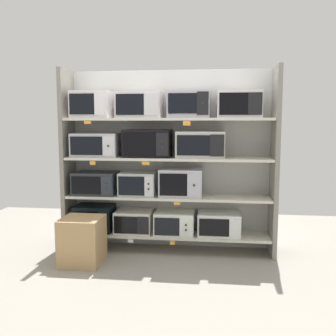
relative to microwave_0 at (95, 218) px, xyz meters
name	(u,v)px	position (x,y,z in m)	size (l,w,h in m)	color
ground	(156,286)	(0.91, -1.00, -0.38)	(6.40, 6.00, 0.02)	gray
back_panel	(170,159)	(0.91, 0.23, 0.71)	(2.60, 0.04, 2.17)	#B2B2AD
upright_left	(68,160)	(-0.32, 0.00, 0.71)	(0.05, 0.42, 2.17)	gray
upright_right	(275,163)	(2.14, 0.00, 0.71)	(0.05, 0.42, 2.17)	gray
shelf_0	(168,234)	(0.91, 0.00, -0.17)	(2.40, 0.42, 0.03)	beige
microwave_0	(95,218)	(0.00, 0.00, 0.00)	(0.46, 0.35, 0.31)	black
microwave_1	(134,221)	(0.49, 0.00, -0.03)	(0.44, 0.38, 0.26)	silver
microwave_2	(175,222)	(0.99, 0.00, -0.02)	(0.46, 0.44, 0.27)	silver
microwave_3	(219,224)	(1.52, 0.00, -0.02)	(0.50, 0.37, 0.26)	silver
price_tag_0	(91,240)	(0.02, -0.21, -0.21)	(0.06, 0.00, 0.05)	beige
price_tag_1	(131,241)	(0.49, -0.21, -0.21)	(0.07, 0.00, 0.04)	white
price_tag_2	(172,243)	(0.99, -0.21, -0.21)	(0.06, 0.00, 0.04)	orange
shelf_1	(168,197)	(0.91, 0.00, 0.29)	(2.40, 0.42, 0.03)	beige
microwave_4	(96,183)	(0.03, 0.00, 0.44)	(0.51, 0.40, 0.27)	#272C35
microwave_5	(138,184)	(0.55, 0.00, 0.44)	(0.43, 0.39, 0.27)	#B0BBB7
microwave_6	(181,182)	(1.07, 0.00, 0.46)	(0.50, 0.40, 0.32)	#B0B3BD
price_tag_3	(177,204)	(1.04, -0.21, 0.25)	(0.07, 0.00, 0.03)	orange
shelf_2	(168,158)	(0.91, 0.00, 0.74)	(2.40, 0.42, 0.03)	beige
microwave_7	(97,145)	(0.05, 0.00, 0.90)	(0.55, 0.40, 0.28)	#B4B5BD
microwave_8	(148,143)	(0.67, 0.00, 0.92)	(0.55, 0.36, 0.32)	black
microwave_9	(200,144)	(1.29, 0.00, 0.91)	(0.56, 0.38, 0.30)	beige
price_tag_4	(93,163)	(0.06, -0.21, 0.70)	(0.07, 0.00, 0.04)	orange
price_tag_5	(146,163)	(0.68, -0.21, 0.71)	(0.09, 0.00, 0.04)	orange
shelf_3	(168,119)	(0.91, 0.00, 1.20)	(2.40, 0.42, 0.03)	beige
microwave_10	(92,105)	(0.00, 0.00, 1.38)	(0.46, 0.35, 0.32)	silver
microwave_11	(139,105)	(0.57, 0.00, 1.37)	(0.51, 0.38, 0.30)	silver
microwave_12	(189,104)	(1.15, 0.00, 1.37)	(0.48, 0.40, 0.32)	#B9B2BE
microwave_13	(239,104)	(1.72, 0.00, 1.37)	(0.49, 0.33, 0.30)	silver
price_tag_6	(88,122)	(0.01, -0.21, 1.17)	(0.08, 0.00, 0.03)	orange
price_tag_7	(187,123)	(1.14, -0.21, 1.16)	(0.08, 0.00, 0.05)	orange
shipping_carton	(82,241)	(0.03, -0.53, -0.12)	(0.43, 0.43, 0.51)	tan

